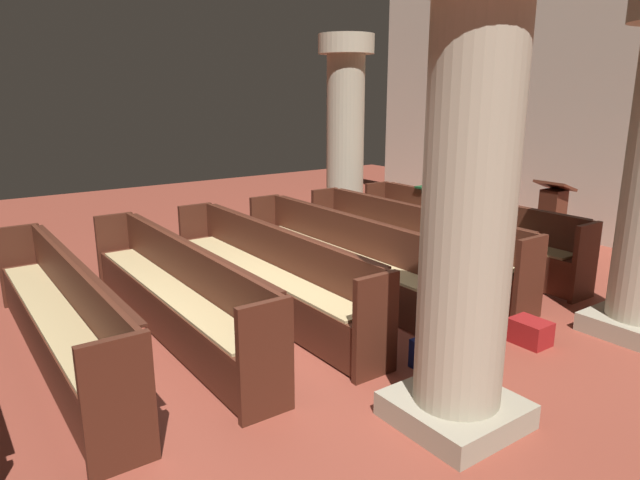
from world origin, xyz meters
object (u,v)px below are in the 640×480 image
(pillar_aisle_rear, at_px, (470,194))
(pillar_far_side, at_px, (345,131))
(pew_row_1, at_px, (408,240))
(pew_row_2, at_px, (344,253))
(pew_row_5, at_px, (58,312))
(pew_row_4, at_px, (174,288))
(lectern, at_px, (551,224))
(hymn_book, at_px, (423,187))
(kneeler_box_navy, at_px, (433,356))
(pew_row_0, at_px, (463,229))
(kneeler_box_red, at_px, (530,332))
(pew_row_3, at_px, (267,269))

(pillar_aisle_rear, bearing_deg, pillar_far_side, 149.69)
(pew_row_1, relative_size, pew_row_2, 1.00)
(pew_row_5, bearing_deg, pew_row_4, 90.00)
(pew_row_1, bearing_deg, pew_row_5, -90.00)
(pillar_aisle_rear, bearing_deg, lectern, 115.85)
(pew_row_2, distance_m, lectern, 3.38)
(pew_row_5, xyz_separation_m, pillar_far_side, (-2.54, 5.06, 1.17))
(lectern, xyz_separation_m, hymn_book, (-1.44, -1.11, 0.45))
(kneeler_box_navy, bearing_deg, pew_row_0, 126.89)
(pew_row_0, relative_size, pew_row_1, 1.00)
(pillar_far_side, xyz_separation_m, kneeler_box_red, (4.65, -1.43, -1.53))
(pillar_far_side, distance_m, kneeler_box_navy, 5.39)
(pew_row_5, distance_m, kneeler_box_red, 4.21)
(pew_row_3, xyz_separation_m, lectern, (0.48, 4.37, -0.02))
(pew_row_2, distance_m, pew_row_4, 2.05)
(pew_row_4, bearing_deg, pew_row_0, 90.00)
(lectern, xyz_separation_m, kneeler_box_navy, (1.47, -3.90, -0.33))
(pew_row_1, bearing_deg, lectern, 78.32)
(pew_row_2, bearing_deg, hymn_book, 113.29)
(pew_row_0, xyz_separation_m, pew_row_5, (0.00, -5.12, 0.00))
(pew_row_3, relative_size, pillar_far_side, 1.13)
(pillar_far_side, bearing_deg, pew_row_0, 1.22)
(pew_row_0, xyz_separation_m, kneeler_box_red, (2.11, -1.49, -0.36))
(pew_row_0, xyz_separation_m, lectern, (0.48, 1.30, -0.02))
(pillar_aisle_rear, relative_size, kneeler_box_navy, 9.58)
(pew_row_3, relative_size, kneeler_box_red, 10.36)
(pew_row_0, xyz_separation_m, pillar_aisle_rear, (2.59, -3.05, 1.17))
(pew_row_2, xyz_separation_m, lectern, (0.48, 3.35, -0.02))
(pew_row_2, height_order, pew_row_3, same)
(pew_row_0, height_order, pillar_far_side, pillar_far_side)
(pew_row_0, height_order, kneeler_box_navy, pew_row_0)
(pew_row_2, bearing_deg, pew_row_1, 90.00)
(pew_row_1, bearing_deg, pew_row_2, -90.00)
(pew_row_3, distance_m, lectern, 4.40)
(pew_row_5, bearing_deg, lectern, 85.72)
(pew_row_2, relative_size, pillar_far_side, 1.13)
(pew_row_0, relative_size, hymn_book, 17.66)
(pew_row_5, distance_m, hymn_book, 5.41)
(pew_row_4, distance_m, pillar_far_side, 4.91)
(pillar_aisle_rear, bearing_deg, pew_row_2, 158.78)
(pew_row_0, height_order, lectern, lectern)
(pew_row_4, bearing_deg, kneeler_box_red, 50.94)
(pew_row_1, xyz_separation_m, pew_row_2, (0.00, -1.02, 0.00))
(pillar_aisle_rear, bearing_deg, pew_row_1, 141.92)
(pew_row_5, height_order, lectern, lectern)
(pew_row_4, relative_size, pillar_far_side, 1.13)
(pew_row_5, distance_m, kneeler_box_navy, 3.20)
(kneeler_box_red, bearing_deg, lectern, 120.35)
(pew_row_3, height_order, hymn_book, hymn_book)
(pew_row_5, xyz_separation_m, hymn_book, (-0.96, 5.31, 0.43))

